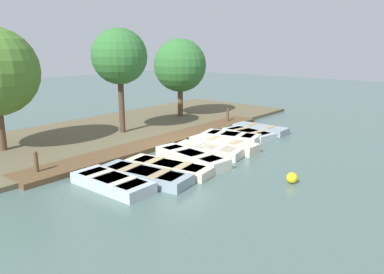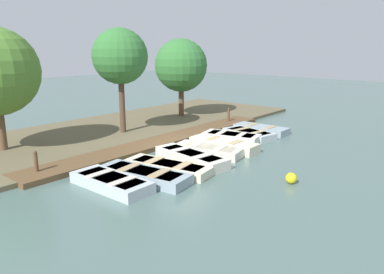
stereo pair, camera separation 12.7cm
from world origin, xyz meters
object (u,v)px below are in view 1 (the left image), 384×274
at_px(rowboat_1, 145,175).
at_px(rowboat_8, 260,129).
at_px(park_tree_center, 180,66).
at_px(rowboat_5, 224,144).
at_px(rowboat_6, 231,137).
at_px(mooring_post_far, 228,116).
at_px(rowboat_4, 208,150).
at_px(mooring_post_near, 36,164).
at_px(rowboat_7, 248,134).
at_px(rowboat_2, 169,167).
at_px(buoy, 292,178).
at_px(rowboat_0, 112,182).
at_px(park_tree_left, 119,57).
at_px(rowboat_3, 191,157).

distance_m(rowboat_1, rowboat_8, 9.10).
relative_size(rowboat_1, park_tree_center, 0.71).
relative_size(rowboat_5, rowboat_6, 1.11).
bearing_deg(mooring_post_far, rowboat_1, -71.96).
relative_size(rowboat_4, mooring_post_near, 3.20).
bearing_deg(rowboat_7, rowboat_4, -74.94).
bearing_deg(rowboat_1, rowboat_2, 80.51).
relative_size(rowboat_2, buoy, 9.22).
relative_size(rowboat_5, rowboat_8, 1.12).
bearing_deg(buoy, rowboat_0, -136.03).
bearing_deg(rowboat_2, rowboat_0, -106.28).
distance_m(rowboat_0, rowboat_7, 8.92).
distance_m(rowboat_0, park_tree_center, 12.56).
relative_size(rowboat_7, park_tree_left, 0.52).
relative_size(mooring_post_near, mooring_post_far, 1.00).
relative_size(rowboat_4, buoy, 8.23).
bearing_deg(rowboat_7, rowboat_6, -89.53).
bearing_deg(mooring_post_near, park_tree_center, 106.30).
distance_m(rowboat_7, mooring_post_near, 10.31).
xyz_separation_m(rowboat_6, mooring_post_far, (-2.41, 3.22, 0.29)).
xyz_separation_m(rowboat_5, rowboat_6, (-0.53, 1.39, -0.01)).
bearing_deg(rowboat_8, park_tree_center, 178.57).
bearing_deg(rowboat_6, rowboat_5, -82.26).
bearing_deg(rowboat_4, mooring_post_near, -127.34).
relative_size(rowboat_4, rowboat_7, 1.11).
height_order(rowboat_3, mooring_post_near, mooring_post_near).
relative_size(rowboat_5, mooring_post_far, 3.33).
bearing_deg(rowboat_5, rowboat_6, 109.27).
height_order(rowboat_6, park_tree_center, park_tree_center).
distance_m(rowboat_2, rowboat_6, 5.29).
distance_m(rowboat_3, rowboat_8, 6.52).
bearing_deg(rowboat_1, rowboat_8, 84.59).
xyz_separation_m(rowboat_5, park_tree_center, (-6.31, 4.18, 3.13)).
xyz_separation_m(rowboat_6, buoy, (4.82, -3.44, -0.01)).
height_order(rowboat_4, mooring_post_near, mooring_post_near).
bearing_deg(rowboat_5, park_tree_center, 144.75).
relative_size(rowboat_1, rowboat_8, 1.22).
height_order(rowboat_5, rowboat_7, rowboat_5).
xyz_separation_m(rowboat_2, buoy, (4.07, 1.80, 0.02)).
bearing_deg(rowboat_4, rowboat_5, 78.57).
distance_m(mooring_post_near, mooring_post_far, 11.92).
bearing_deg(park_tree_left, rowboat_8, 45.11).
bearing_deg(rowboat_6, mooring_post_near, -118.78).
height_order(rowboat_1, rowboat_7, rowboat_1).
height_order(mooring_post_far, park_tree_left, park_tree_left).
distance_m(rowboat_5, rowboat_7, 2.68).
bearing_deg(rowboat_2, rowboat_8, 84.82).
xyz_separation_m(rowboat_8, mooring_post_far, (-2.54, 0.60, 0.31)).
bearing_deg(rowboat_6, rowboat_2, -95.21).
bearing_deg(mooring_post_near, rowboat_7, 75.21).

